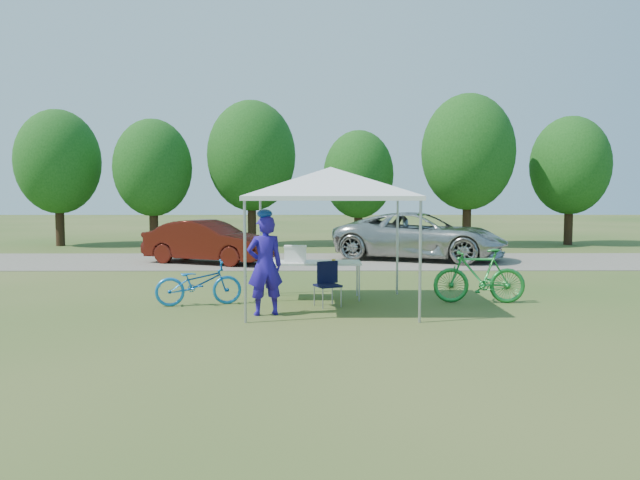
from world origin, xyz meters
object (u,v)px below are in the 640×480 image
object	(u,v)px
cooler	(295,254)
sedan	(208,242)
folding_table	(315,264)
folding_chair	(328,280)
cyclist	(265,266)
minivan	(420,236)
bike_blue	(199,283)
bike_green	(479,276)

from	to	relation	value
cooler	sedan	bearing A→B (deg)	114.56
folding_table	folding_chair	size ratio (longest dim) A/B	2.19
cyclist	sedan	xyz separation A→B (m)	(-2.46, 8.23, -0.22)
cyclist	minivan	world-z (taller)	cyclist
folding_chair	cooler	distance (m)	1.14
sedan	folding_table	bearing A→B (deg)	-130.41
bike_blue	bike_green	bearing A→B (deg)	-101.44
bike_green	minivan	size ratio (longest dim) A/B	0.33
cyclist	folding_table	bearing A→B (deg)	-136.54
cyclist	sedan	distance (m)	8.59
minivan	folding_table	bearing A→B (deg)	176.86
sedan	bike_green	bearing A→B (deg)	-114.30
cooler	bike_blue	world-z (taller)	cooler
folding_table	minivan	size ratio (longest dim) A/B	0.34
cooler	sedan	xyz separation A→B (m)	(-2.96, 6.48, -0.26)
minivan	cyclist	bearing A→B (deg)	176.31
cyclist	sedan	world-z (taller)	cyclist
cooler	bike_green	size ratio (longest dim) A/B	0.26
bike_blue	cyclist	bearing A→B (deg)	-139.04
folding_chair	cooler	xyz separation A→B (m)	(-0.66, 0.81, 0.44)
folding_table	bike_green	distance (m)	3.37
minivan	bike_blue	bearing A→B (deg)	166.60
folding_chair	bike_blue	distance (m)	2.56
cooler	bike_green	world-z (taller)	cooler
bike_green	sedan	bearing A→B (deg)	-132.64
cooler	folding_table	bearing A→B (deg)	0.00
cooler	bike_blue	size ratio (longest dim) A/B	0.28
folding_table	sedan	world-z (taller)	sedan
folding_table	sedan	bearing A→B (deg)	117.56
cooler	minivan	distance (m)	8.44
bike_green	sedan	xyz separation A→B (m)	(-6.70, 7.02, 0.14)
folding_table	bike_green	size ratio (longest dim) A/B	1.04
folding_table	minivan	bearing A→B (deg)	65.18
cooler	sedan	size ratio (longest dim) A/B	0.12
folding_chair	bike_blue	bearing A→B (deg)	154.09
cyclist	minivan	bearing A→B (deg)	-134.23
folding_table	cyclist	world-z (taller)	cyclist
folding_table	cooler	bearing A→B (deg)	-180.00
folding_table	minivan	xyz separation A→B (m)	(3.46, 7.49, 0.06)
bike_green	sedan	distance (m)	9.71
cyclist	bike_green	xyz separation A→B (m)	(4.24, 1.21, -0.36)
cyclist	minivan	size ratio (longest dim) A/B	0.32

